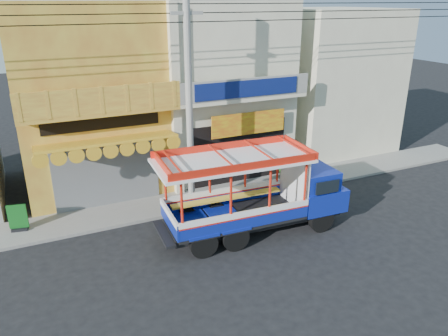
% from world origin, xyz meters
% --- Properties ---
extents(ground, '(90.00, 90.00, 0.00)m').
position_xyz_m(ground, '(0.00, 0.00, 0.00)').
color(ground, black).
rests_on(ground, ground).
extents(sidewalk, '(30.00, 2.00, 0.12)m').
position_xyz_m(sidewalk, '(0.00, 4.00, 0.06)').
color(sidewalk, slate).
rests_on(sidewalk, ground).
extents(shophouse_left, '(6.00, 7.50, 8.24)m').
position_xyz_m(shophouse_left, '(-4.00, 7.96, 4.11)').
color(shophouse_left, '#B26B27').
rests_on(shophouse_left, ground).
extents(shophouse_right, '(6.00, 6.75, 8.24)m').
position_xyz_m(shophouse_right, '(2.00, 7.96, 4.11)').
color(shophouse_right, beige).
rests_on(shophouse_right, ground).
extents(party_pilaster, '(0.35, 0.30, 8.00)m').
position_xyz_m(party_pilaster, '(-1.00, 4.85, 4.00)').
color(party_pilaster, beige).
rests_on(party_pilaster, ground).
extents(filler_building_right, '(6.00, 6.00, 7.60)m').
position_xyz_m(filler_building_right, '(9.00, 8.00, 3.80)').
color(filler_building_right, beige).
rests_on(filler_building_right, ground).
extents(utility_pole, '(28.00, 0.26, 9.00)m').
position_xyz_m(utility_pole, '(-0.85, 3.30, 5.03)').
color(utility_pole, gray).
rests_on(utility_pole, ground).
extents(songthaew_truck, '(7.00, 2.60, 3.22)m').
position_xyz_m(songthaew_truck, '(0.90, 0.60, 1.55)').
color(songthaew_truck, black).
rests_on(songthaew_truck, ground).
extents(green_sign, '(0.67, 0.41, 1.02)m').
position_xyz_m(green_sign, '(-7.45, 4.13, 0.55)').
color(green_sign, black).
rests_on(green_sign, sidewalk).
extents(potted_plant_b, '(0.71, 0.68, 1.01)m').
position_xyz_m(potted_plant_b, '(4.58, 4.36, 0.63)').
color(potted_plant_b, '#1F5A19').
rests_on(potted_plant_b, sidewalk).
extents(potted_plant_c, '(0.84, 0.84, 1.07)m').
position_xyz_m(potted_plant_c, '(4.19, 4.50, 0.66)').
color(potted_plant_c, '#1F5A19').
rests_on(potted_plant_c, sidewalk).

